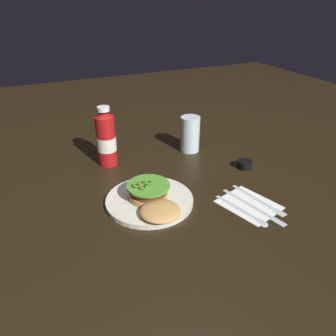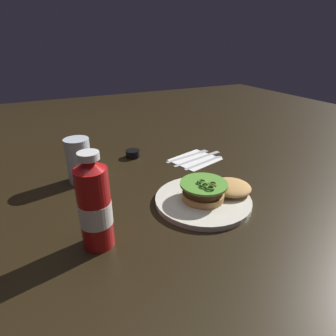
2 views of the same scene
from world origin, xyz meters
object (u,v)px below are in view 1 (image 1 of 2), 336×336
at_px(dinner_plate, 150,200).
at_px(fork_utensil, 262,201).
at_px(spoon_utensil, 249,213).
at_px(butter_knife, 257,208).
at_px(ketchup_bottle, 106,139).
at_px(condiment_cup, 245,164).
at_px(burger_sandwich, 152,198).
at_px(napkin, 249,204).
at_px(water_glass, 190,134).

bearing_deg(dinner_plate, fork_utensil, 65.15).
distance_m(spoon_utensil, butter_knife, 0.04).
distance_m(dinner_plate, fork_utensil, 0.33).
xyz_separation_m(ketchup_bottle, condiment_cup, (0.22, 0.42, -0.08)).
relative_size(dinner_plate, burger_sandwich, 1.24).
xyz_separation_m(condiment_cup, fork_utensil, (0.20, -0.08, -0.01)).
bearing_deg(dinner_plate, ketchup_bottle, -171.42).
height_order(napkin, fork_utensil, fork_utensil).
distance_m(napkin, butter_knife, 0.03).
height_order(condiment_cup, napkin, condiment_cup).
xyz_separation_m(burger_sandwich, butter_knife, (0.13, 0.26, -0.03)).
height_order(water_glass, napkin, water_glass).
height_order(burger_sandwich, spoon_utensil, burger_sandwich).
distance_m(water_glass, napkin, 0.40).
xyz_separation_m(condiment_cup, butter_knife, (0.22, -0.12, -0.01)).
relative_size(napkin, spoon_utensil, 0.87).
distance_m(condiment_cup, napkin, 0.23).
bearing_deg(burger_sandwich, fork_utensil, 70.42).
bearing_deg(water_glass, condiment_cup, 27.76).
bearing_deg(spoon_utensil, butter_knife, 108.66).
relative_size(burger_sandwich, ketchup_bottle, 0.98).
distance_m(burger_sandwich, butter_knife, 0.29).
bearing_deg(dinner_plate, spoon_utensil, 53.18).
xyz_separation_m(water_glass, napkin, (0.39, -0.02, -0.07)).
bearing_deg(fork_utensil, burger_sandwich, -109.58).
bearing_deg(water_glass, dinner_plate, -45.54).
distance_m(ketchup_bottle, spoon_utensil, 0.53).
xyz_separation_m(napkin, spoon_utensil, (0.04, -0.03, 0.00)).
distance_m(napkin, fork_utensil, 0.04).
xyz_separation_m(dinner_plate, condiment_cup, (-0.06, 0.38, 0.01)).
bearing_deg(water_glass, butter_knife, -1.24).
xyz_separation_m(burger_sandwich, spoon_utensil, (0.14, 0.23, -0.03)).
xyz_separation_m(burger_sandwich, napkin, (0.10, 0.26, -0.03)).
relative_size(condiment_cup, spoon_utensil, 0.29).
distance_m(burger_sandwich, condiment_cup, 0.39).
distance_m(dinner_plate, burger_sandwich, 0.04).
bearing_deg(burger_sandwich, water_glass, 137.31).
relative_size(condiment_cup, fork_utensil, 0.27).
distance_m(butter_knife, fork_utensil, 0.04).
bearing_deg(fork_utensil, condiment_cup, 157.76).
height_order(napkin, spoon_utensil, spoon_utensil).
xyz_separation_m(ketchup_bottle, napkin, (0.42, 0.30, -0.09)).
distance_m(water_glass, spoon_utensil, 0.44).
xyz_separation_m(butter_knife, fork_utensil, (-0.02, 0.03, 0.00)).
bearing_deg(water_glass, spoon_utensil, -5.98).
relative_size(ketchup_bottle, spoon_utensil, 1.17).
bearing_deg(napkin, water_glass, 177.78).
bearing_deg(fork_utensil, napkin, -100.52).
relative_size(water_glass, condiment_cup, 2.61).
bearing_deg(burger_sandwich, spoon_utensil, 58.86).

